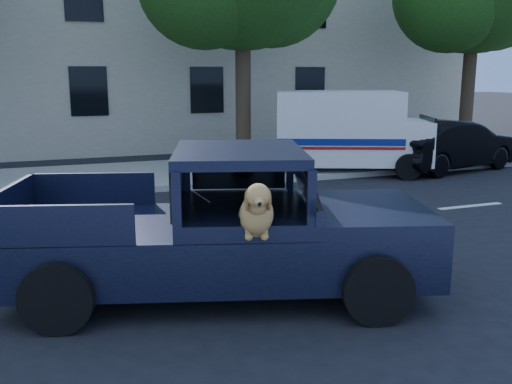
# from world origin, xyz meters

# --- Properties ---
(ground) EXTENTS (120.00, 120.00, 0.00)m
(ground) POSITION_xyz_m (0.00, 0.00, 0.00)
(ground) COLOR black
(ground) RESTS_ON ground
(far_sidewalk) EXTENTS (60.00, 4.00, 0.15)m
(far_sidewalk) POSITION_xyz_m (0.00, 9.20, 0.07)
(far_sidewalk) COLOR gray
(far_sidewalk) RESTS_ON ground
(lane_stripes) EXTENTS (21.60, 0.14, 0.01)m
(lane_stripes) POSITION_xyz_m (2.00, 3.40, 0.01)
(lane_stripes) COLOR silver
(lane_stripes) RESTS_ON ground
(building_main) EXTENTS (26.00, 6.00, 9.00)m
(building_main) POSITION_xyz_m (3.00, 16.50, 4.50)
(building_main) COLOR beige
(building_main) RESTS_ON ground
(pickup_truck) EXTENTS (5.65, 3.50, 1.89)m
(pickup_truck) POSITION_xyz_m (1.46, 0.60, 0.64)
(pickup_truck) COLOR black
(pickup_truck) RESTS_ON ground
(mail_truck) EXTENTS (4.61, 3.39, 2.30)m
(mail_truck) POSITION_xyz_m (7.52, 7.91, 1.01)
(mail_truck) COLOR silver
(mail_truck) RESTS_ON ground
(parked_sedan) EXTENTS (2.47, 4.68, 1.47)m
(parked_sedan) POSITION_xyz_m (10.64, 7.33, 0.73)
(parked_sedan) COLOR black
(parked_sedan) RESTS_ON ground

